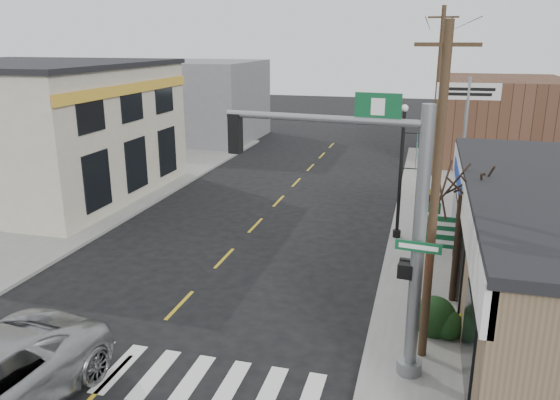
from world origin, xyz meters
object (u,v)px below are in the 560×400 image
(dance_center_sign, at_px, (467,109))
(utility_pole_far, at_px, (437,92))
(bare_tree, at_px, (464,174))
(utility_pole_near, at_px, (435,197))
(fire_hydrant, at_px, (460,324))
(lamp_post, at_px, (403,162))
(traffic_signal_pole, at_px, (384,215))
(guide_sign, at_px, (451,242))

(dance_center_sign, bearing_deg, utility_pole_far, 99.86)
(bare_tree, xyz_separation_m, utility_pole_near, (-0.87, -3.49, 0.20))
(fire_hydrant, relative_size, utility_pole_far, 0.07)
(lamp_post, relative_size, bare_tree, 1.05)
(traffic_signal_pole, distance_m, bare_tree, 4.84)
(traffic_signal_pole, bearing_deg, guide_sign, 75.52)
(lamp_post, bearing_deg, dance_center_sign, 89.09)
(lamp_post, relative_size, utility_pole_far, 0.56)
(guide_sign, relative_size, bare_tree, 0.55)
(dance_center_sign, bearing_deg, traffic_signal_pole, -102.84)
(fire_hydrant, height_order, bare_tree, bare_tree)
(utility_pole_near, bearing_deg, lamp_post, 104.65)
(dance_center_sign, relative_size, bare_tree, 1.19)
(dance_center_sign, bearing_deg, bare_tree, -96.51)
(utility_pole_near, distance_m, utility_pole_far, 20.42)
(utility_pole_near, relative_size, utility_pole_far, 0.86)
(fire_hydrant, height_order, lamp_post, lamp_post)
(fire_hydrant, bearing_deg, dance_center_sign, 87.86)
(fire_hydrant, relative_size, lamp_post, 0.12)
(lamp_post, height_order, dance_center_sign, dance_center_sign)
(lamp_post, xyz_separation_m, utility_pole_near, (1.14, -8.89, 1.12))
(dance_center_sign, relative_size, utility_pole_far, 0.64)
(bare_tree, bearing_deg, lamp_post, 110.43)
(dance_center_sign, distance_m, utility_pole_far, 5.93)
(guide_sign, xyz_separation_m, dance_center_sign, (0.80, 10.93, 2.89))
(guide_sign, distance_m, dance_center_sign, 11.33)
(fire_hydrant, xyz_separation_m, lamp_post, (-2.14, 7.62, 2.86))
(lamp_post, bearing_deg, fire_hydrant, -50.53)
(traffic_signal_pole, bearing_deg, bare_tree, 72.66)
(guide_sign, bearing_deg, utility_pole_near, -98.25)
(traffic_signal_pole, height_order, bare_tree, traffic_signal_pole)
(bare_tree, bearing_deg, fire_hydrant, -86.74)
(traffic_signal_pole, xyz_separation_m, lamp_post, (-0.02, 9.81, -0.87))
(traffic_signal_pole, relative_size, utility_pole_near, 0.81)
(guide_sign, height_order, bare_tree, bare_tree)
(traffic_signal_pole, bearing_deg, fire_hydrant, 52.98)
(utility_pole_far, bearing_deg, fire_hydrant, -82.93)
(lamp_post, xyz_separation_m, bare_tree, (2.01, -5.40, 0.92))
(bare_tree, bearing_deg, guide_sign, 128.89)
(traffic_signal_pole, distance_m, dance_center_sign, 15.79)
(traffic_signal_pole, height_order, utility_pole_near, utility_pole_near)
(utility_pole_far, bearing_deg, bare_tree, -83.03)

